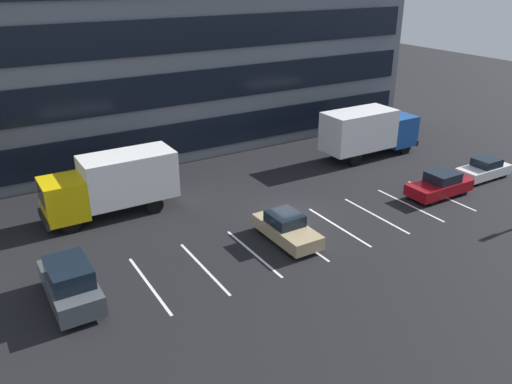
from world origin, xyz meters
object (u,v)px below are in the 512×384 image
sedan_tan (286,228)px  sedan_maroon (440,185)px  sedan_white (484,169)px  box_truck_yellow (113,182)px  box_truck_blue (369,130)px  suv_charcoal (70,283)px

sedan_tan → sedan_maroon: bearing=-0.9°
sedan_tan → sedan_white: bearing=1.0°
box_truck_yellow → sedan_maroon: bearing=-23.7°
box_truck_yellow → sedan_tan: bearing=-49.3°
box_truck_yellow → sedan_maroon: box_truck_yellow is taller
box_truck_blue → box_truck_yellow: bearing=179.8°
box_truck_yellow → sedan_tan: (6.80, -7.90, -1.29)m
sedan_maroon → sedan_tan: 11.65m
box_truck_yellow → sedan_white: (23.46, -7.62, -1.35)m
box_truck_yellow → box_truck_blue: 19.62m
sedan_tan → suv_charcoal: suv_charcoal is taller
sedan_maroon → sedan_white: bearing=5.3°
box_truck_yellow → sedan_white: box_truck_yellow is taller
suv_charcoal → sedan_white: bearing=0.1°
suv_charcoal → sedan_white: 27.77m
sedan_maroon → sedan_tan: (-11.65, 0.18, -0.02)m
sedan_tan → box_truck_yellow: bearing=130.7°
box_truck_blue → sedan_white: 8.58m
sedan_white → sedan_maroon: bearing=-174.7°
suv_charcoal → sedan_white: (27.77, 0.05, -0.31)m
box_truck_yellow → box_truck_blue: size_ratio=0.97×
box_truck_blue → sedan_tan: 15.08m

